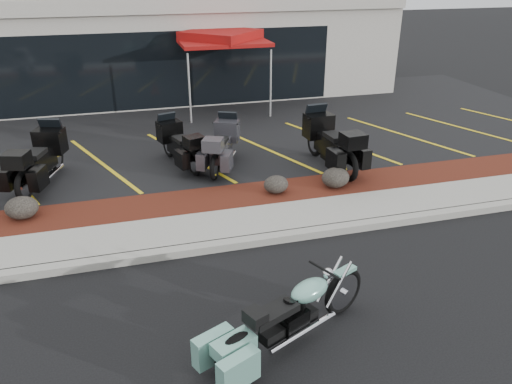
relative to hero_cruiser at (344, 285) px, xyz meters
name	(u,v)px	position (x,y,z in m)	size (l,w,h in m)	color
ground	(235,275)	(-1.35, 1.44, -0.51)	(90.00, 90.00, 0.00)	black
curb	(224,245)	(-1.35, 2.34, -0.43)	(24.00, 0.25, 0.15)	gray
sidewalk	(216,228)	(-1.35, 3.04, -0.43)	(24.00, 1.20, 0.15)	gray
mulch_bed	(206,202)	(-1.35, 4.24, -0.43)	(24.00, 1.20, 0.16)	#39150D
upper_lot	(175,130)	(-1.35, 9.64, -0.43)	(26.00, 9.60, 0.15)	black
dealership_building	(153,40)	(-1.35, 15.90, 1.50)	(18.00, 8.16, 4.00)	#A19B92
boulder_left	(22,208)	(-5.10, 4.35, -0.12)	(0.65, 0.54, 0.46)	black
boulder_mid	(276,184)	(0.25, 4.14, -0.15)	(0.57, 0.47, 0.40)	black
boulder_right	(336,178)	(1.67, 4.07, -0.12)	(0.66, 0.55, 0.46)	black
hero_cruiser	(344,285)	(0.00, 0.00, 0.00)	(2.89, 0.73, 1.02)	#6CA898
touring_black_front	(54,145)	(-4.62, 6.84, 0.32)	(2.35, 0.90, 1.37)	black
touring_black_mid	(168,135)	(-1.81, 7.11, 0.25)	(2.09, 0.80, 1.22)	black
touring_grey	(228,134)	(-0.28, 6.68, 0.27)	(2.15, 0.82, 1.25)	#313036
touring_black_rear	(316,130)	(1.97, 6.13, 0.36)	(2.48, 0.95, 1.44)	black
traffic_cone	(169,121)	(-1.53, 9.60, -0.10)	(0.30, 0.30, 0.51)	#F03108
popup_canopy	(221,38)	(0.58, 11.39, 2.08)	(3.20, 3.20, 2.69)	silver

